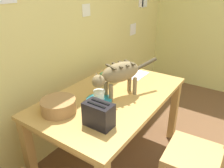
# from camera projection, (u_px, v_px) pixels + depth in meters

# --- Properties ---
(wall_rear) EXTENTS (5.26, 0.11, 2.50)m
(wall_rear) POSITION_uv_depth(u_px,v_px,m) (47.00, 28.00, 1.92)
(wall_rear) COLOR #E9D67B
(wall_rear) RESTS_ON ground_plane
(dining_table) EXTENTS (1.40, 0.84, 0.72)m
(dining_table) POSITION_uv_depth(u_px,v_px,m) (112.00, 103.00, 1.96)
(dining_table) COLOR tan
(dining_table) RESTS_ON ground_plane
(cat) EXTENTS (0.61, 0.30, 0.30)m
(cat) POSITION_uv_depth(u_px,v_px,m) (119.00, 74.00, 1.80)
(cat) COLOR olive
(cat) RESTS_ON dining_table
(saucer_bowl) EXTENTS (0.21, 0.21, 0.03)m
(saucer_bowl) POSITION_uv_depth(u_px,v_px,m) (99.00, 101.00, 1.78)
(saucer_bowl) COLOR teal
(saucer_bowl) RESTS_ON dining_table
(coffee_mug) EXTENTS (0.13, 0.09, 0.08)m
(coffee_mug) POSITION_uv_depth(u_px,v_px,m) (99.00, 95.00, 1.76)
(coffee_mug) COLOR white
(coffee_mug) RESTS_ON saucer_bowl
(magazine) EXTENTS (0.28, 0.19, 0.01)m
(magazine) POSITION_uv_depth(u_px,v_px,m) (136.00, 75.00, 2.32)
(magazine) COLOR silver
(magazine) RESTS_ON dining_table
(book_stack) EXTENTS (0.19, 0.15, 0.04)m
(book_stack) POSITION_uv_depth(u_px,v_px,m) (110.00, 74.00, 2.31)
(book_stack) COLOR #449554
(book_stack) RESTS_ON dining_table
(wicker_basket) EXTENTS (0.26, 0.26, 0.10)m
(wicker_basket) POSITION_uv_depth(u_px,v_px,m) (58.00, 105.00, 1.64)
(wicker_basket) COLOR #AA7A47
(wicker_basket) RESTS_ON dining_table
(toaster) EXTENTS (0.12, 0.20, 0.18)m
(toaster) POSITION_uv_depth(u_px,v_px,m) (99.00, 115.00, 1.47)
(toaster) COLOR black
(toaster) RESTS_ON dining_table
(wooden_chair_far) EXTENTS (0.44, 0.44, 0.93)m
(wooden_chair_far) POSITION_uv_depth(u_px,v_px,m) (202.00, 155.00, 1.63)
(wooden_chair_far) COLOR tan
(wooden_chair_far) RESTS_ON ground_plane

